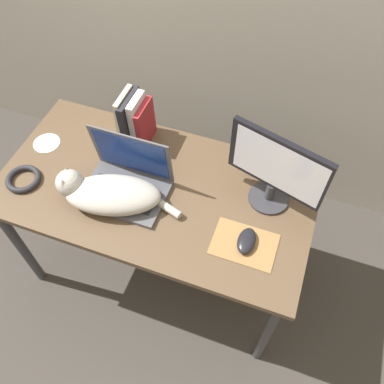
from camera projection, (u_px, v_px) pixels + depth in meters
name	position (u px, v px, depth m)	size (l,w,h in m)	color
ground_plane	(139.00, 322.00, 2.07)	(12.00, 12.00, 0.00)	#3D3833
desk	(156.00, 199.00, 1.74)	(1.30, 0.68, 0.72)	brown
laptop	(127.00, 181.00, 1.63)	(0.34, 0.24, 0.25)	#4C4C51
cat	(107.00, 193.00, 1.59)	(0.50, 0.29, 0.14)	#B2ADA3
external_monitor	(276.00, 170.00, 1.49)	(0.38, 0.16, 0.34)	#333338
mousepad	(244.00, 244.00, 1.52)	(0.24, 0.17, 0.00)	olive
computer_mouse	(247.00, 241.00, 1.51)	(0.07, 0.11, 0.03)	black
book_row	(135.00, 120.00, 1.74)	(0.12, 0.17, 0.24)	beige
cable_coil	(23.00, 179.00, 1.68)	(0.14, 0.14, 0.02)	#232328
cd_disc	(47.00, 143.00, 1.82)	(0.12, 0.12, 0.00)	silver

